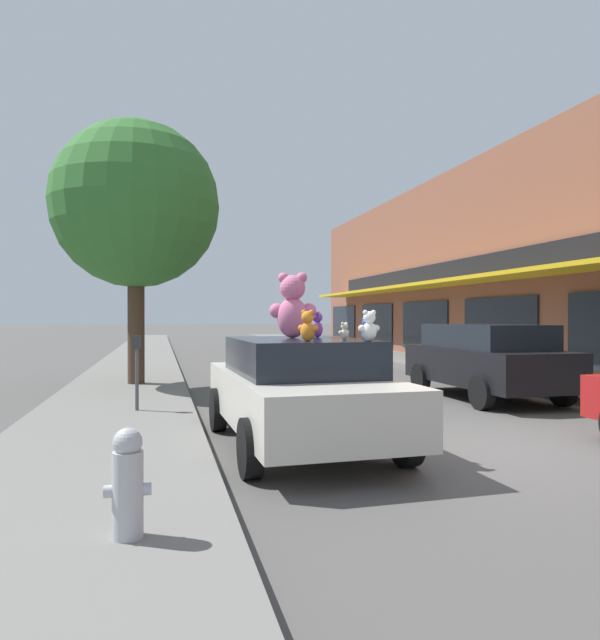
{
  "coord_description": "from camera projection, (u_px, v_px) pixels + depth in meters",
  "views": [
    {
      "loc": [
        -4.31,
        -6.95,
        1.75
      ],
      "look_at": [
        -2.04,
        2.24,
        1.7
      ],
      "focal_mm": 32.0,
      "sensor_mm": 36.0,
      "label": 1
    }
  ],
  "objects": [
    {
      "name": "street_tree",
      "position": [
        136.0,
        205.0,
        13.58
      ],
      "size": [
        3.96,
        3.96,
        6.25
      ],
      "color": "#473323",
      "rests_on": "sidewalk_near"
    },
    {
      "name": "teddy_bear_blue",
      "position": [
        367.0,
        329.0,
        7.14
      ],
      "size": [
        0.19,
        0.21,
        0.29
      ],
      "rotation": [
        0.0,
        0.0,
        2.2
      ],
      "color": "blue",
      "rests_on": "plush_art_car"
    },
    {
      "name": "fire_hydrant",
      "position": [
        128.0,
        483.0,
        4.09
      ],
      "size": [
        0.33,
        0.22,
        0.79
      ],
      "color": "#B2B2B7",
      "rests_on": "sidewalk_near"
    },
    {
      "name": "plush_art_car",
      "position": [
        299.0,
        389.0,
        7.71
      ],
      "size": [
        2.15,
        4.37,
        1.46
      ],
      "rotation": [
        0.0,
        0.0,
        0.03
      ],
      "color": "beige",
      "rests_on": "ground_plane"
    },
    {
      "name": "teddy_bear_giant",
      "position": [
        293.0,
        306.0,
        8.04
      ],
      "size": [
        0.7,
        0.5,
        0.93
      ],
      "rotation": [
        0.0,
        0.0,
        2.8
      ],
      "color": "pink",
      "rests_on": "plush_art_car"
    },
    {
      "name": "teddy_bear_white",
      "position": [
        369.0,
        326.0,
        6.88
      ],
      "size": [
        0.28,
        0.18,
        0.38
      ],
      "rotation": [
        0.0,
        0.0,
        3.21
      ],
      "color": "white",
      "rests_on": "plush_art_car"
    },
    {
      "name": "parking_meter",
      "position": [
        137.0,
        363.0,
        9.68
      ],
      "size": [
        0.14,
        0.1,
        1.27
      ],
      "color": "#4C4C51",
      "rests_on": "sidewalk_near"
    },
    {
      "name": "sidewalk_near",
      "position": [
        92.0,
        461.0,
        6.57
      ],
      "size": [
        2.7,
        90.0,
        0.17
      ],
      "color": "slate",
      "rests_on": "ground_plane"
    },
    {
      "name": "parked_car_far_center",
      "position": [
        485.0,
        358.0,
        12.2
      ],
      "size": [
        1.97,
        4.19,
        1.6
      ],
      "color": "black",
      "rests_on": "ground_plane"
    },
    {
      "name": "teddy_bear_orange",
      "position": [
        308.0,
        326.0,
        6.89
      ],
      "size": [
        0.26,
        0.26,
        0.38
      ],
      "rotation": [
        0.0,
        0.0,
        2.32
      ],
      "color": "orange",
      "rests_on": "plush_art_car"
    },
    {
      "name": "teddy_bear_purple",
      "position": [
        317.0,
        325.0,
        8.25
      ],
      "size": [
        0.22,
        0.29,
        0.38
      ],
      "rotation": [
        0.0,
        0.0,
        4.26
      ],
      "color": "purple",
      "rests_on": "plush_art_car"
    },
    {
      "name": "teddy_bear_brown",
      "position": [
        313.0,
        329.0,
        8.75
      ],
      "size": [
        0.15,
        0.14,
        0.22
      ],
      "rotation": [
        0.0,
        0.0,
        2.44
      ],
      "color": "olive",
      "rests_on": "plush_art_car"
    },
    {
      "name": "teddy_bear_cream",
      "position": [
        344.0,
        331.0,
        7.31
      ],
      "size": [
        0.17,
        0.13,
        0.23
      ],
      "rotation": [
        0.0,
        0.0,
        3.56
      ],
      "color": "beige",
      "rests_on": "plush_art_car"
    },
    {
      "name": "ground_plane",
      "position": [
        484.0,
        445.0,
        7.79
      ],
      "size": [
        260.0,
        260.0,
        0.0
      ],
      "primitive_type": "plane",
      "color": "#514F4C"
    },
    {
      "name": "teddy_bear_red",
      "position": [
        308.0,
        327.0,
        8.8
      ],
      "size": [
        0.21,
        0.13,
        0.28
      ],
      "rotation": [
        0.0,
        0.0,
        3.19
      ],
      "color": "red",
      "rests_on": "plush_art_car"
    }
  ]
}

